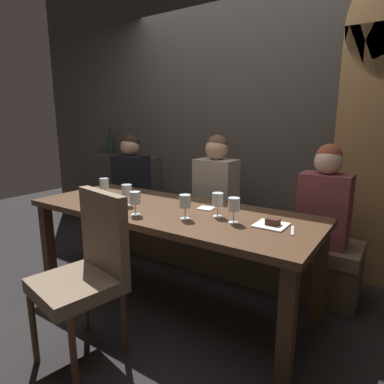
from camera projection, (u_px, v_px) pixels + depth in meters
name	position (u px, v px, depth m)	size (l,w,h in m)	color
ground	(170.00, 298.00, 2.59)	(9.00, 9.00, 0.00)	black
back_wall_tiled	(242.00, 108.00, 3.26)	(6.00, 0.12, 3.00)	#423D38
back_counter	(123.00, 193.00, 4.18)	(1.10, 0.28, 0.95)	#38342F
dining_table	(168.00, 220.00, 2.45)	(2.20, 0.84, 0.74)	#412B1C
banquette_bench	(214.00, 244.00, 3.11)	(2.50, 0.44, 0.45)	#4A3C2E
chair_near_side	(88.00, 265.00, 1.90)	(0.52, 0.52, 0.98)	#4C3321
diner_redhead	(131.00, 173.00, 3.55)	(0.36, 0.24, 0.78)	black
diner_bearded	(216.00, 182.00, 2.95)	(0.36, 0.24, 0.81)	#9E9384
diner_far_end	(325.00, 198.00, 2.45)	(0.36, 0.24, 0.76)	brown
wine_bottle_dark_red	(110.00, 145.00, 4.16)	(0.08, 0.08, 0.33)	black
wine_bottle_pale_label	(130.00, 146.00, 3.98)	(0.08, 0.08, 0.33)	#384728
wine_glass_center_back	(127.00, 191.00, 2.49)	(0.08, 0.08, 0.16)	silver
wine_glass_center_front	(218.00, 200.00, 2.20)	(0.08, 0.08, 0.16)	silver
wine_glass_far_right	(135.00, 198.00, 2.24)	(0.08, 0.08, 0.16)	silver
wine_glass_end_right	(234.00, 205.00, 2.07)	(0.08, 0.08, 0.16)	silver
wine_glass_far_left	(104.00, 184.00, 2.75)	(0.08, 0.08, 0.16)	silver
wine_glass_near_left	(185.00, 202.00, 2.15)	(0.08, 0.08, 0.16)	silver
dessert_plate	(272.00, 224.00, 2.03)	(0.19, 0.19, 0.05)	white
fork_on_table	(293.00, 231.00, 1.94)	(0.02, 0.17, 0.01)	silver
folded_napkin	(206.00, 208.00, 2.42)	(0.11, 0.10, 0.01)	silver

